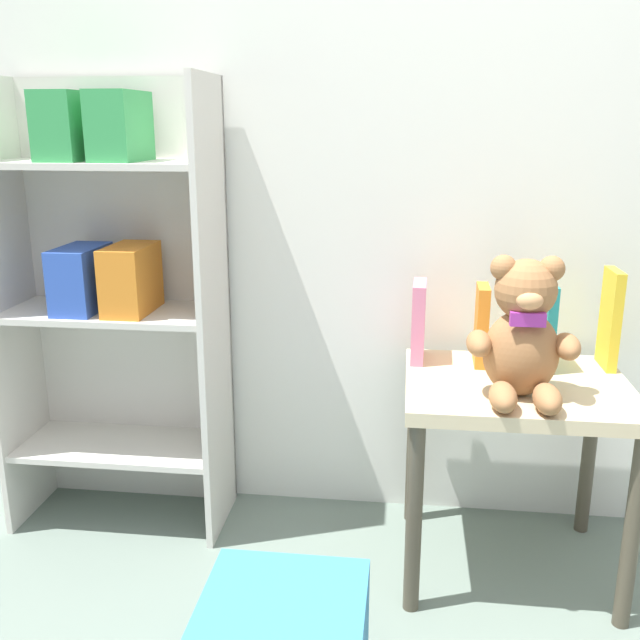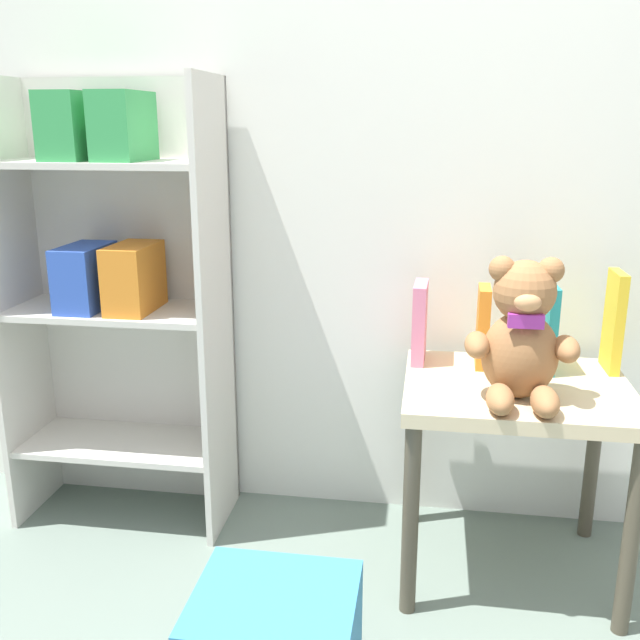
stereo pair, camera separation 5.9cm
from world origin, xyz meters
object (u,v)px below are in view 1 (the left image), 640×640
book_standing_pink (419,321)px  display_table (515,412)px  teddy_bear (523,334)px  book_standing_yellow (610,319)px  book_standing_orange (481,325)px  book_standing_teal (546,325)px  bookshelf_side (113,277)px

book_standing_pink → display_table: bearing=-28.7°
teddy_bear → book_standing_yellow: teddy_bear is taller
book_standing_orange → book_standing_pink: bearing=175.8°
teddy_bear → book_standing_teal: 0.26m
book_standing_teal → book_standing_pink: bearing=174.2°
bookshelf_side → teddy_bear: bearing=-13.3°
display_table → teddy_bear: (-0.01, -0.10, 0.24)m
book_standing_teal → book_standing_orange: bearing=176.1°
bookshelf_side → display_table: 1.18m
display_table → book_standing_pink: bearing=149.3°
teddy_bear → book_standing_orange: size_ratio=1.57×
book_standing_orange → book_standing_yellow: (0.34, 0.02, 0.02)m
book_standing_orange → bookshelf_side: bearing=-180.0°
display_table → teddy_bear: 0.26m
book_standing_orange → display_table: bearing=-56.3°
display_table → book_standing_orange: book_standing_orange is taller
book_standing_teal → book_standing_yellow: (0.17, 0.02, 0.02)m
display_table → teddy_bear: size_ratio=1.65×
display_table → book_standing_pink: 0.35m
book_standing_teal → bookshelf_side: bearing=176.5°
book_standing_pink → book_standing_orange: size_ratio=1.00×
book_standing_pink → bookshelf_side: bearing=-178.6°
bookshelf_side → teddy_bear: bookshelf_side is taller
bookshelf_side → teddy_bear: 1.15m
display_table → bookshelf_side: bearing=172.0°
display_table → book_standing_orange: bearing=122.3°
bookshelf_side → display_table: size_ratio=2.30×
bookshelf_side → book_standing_yellow: 1.39m
book_standing_pink → book_standing_orange: (0.17, -0.02, -0.00)m
display_table → book_standing_yellow: 0.37m
bookshelf_side → book_standing_orange: bearing=-1.4°
bookshelf_side → book_standing_pink: bookshelf_side is taller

